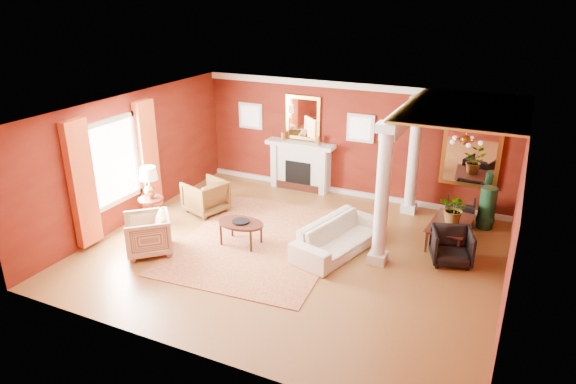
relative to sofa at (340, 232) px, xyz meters
The scene contains 27 objects.
ground 1.04m from the sofa, 153.44° to the right, with size 8.00×8.00×0.00m, color brown.
room_shell 1.84m from the sofa, 153.44° to the right, with size 8.04×7.04×2.92m.
fireplace 3.61m from the sofa, 126.62° to the left, with size 1.85×0.42×1.29m.
overmantel_mirror 3.99m from the sofa, 125.36° to the left, with size 0.95×0.07×1.15m.
flank_window_left 4.98m from the sofa, 140.59° to the left, with size 0.70×0.07×0.70m.
flank_window_right 3.39m from the sofa, 101.15° to the left, with size 0.70×0.07×0.70m.
left_window 4.95m from the sofa, 167.81° to the right, with size 0.21×2.55×2.60m.
column_front 1.31m from the sofa, ahead, with size 0.36×0.36×2.80m.
column_back 2.89m from the sofa, 71.72° to the left, with size 0.36×0.36×2.80m.
header_beam 2.77m from the sofa, 60.03° to the left, with size 0.30×3.20×0.32m, color silver.
amber_ceiling 3.42m from the sofa, 33.52° to the left, with size 2.30×3.40×0.04m, color gold.
dining_mirror 3.82m from the sofa, 55.90° to the left, with size 1.30×0.07×1.70m.
chandelier 3.06m from the sofa, 33.85° to the left, with size 0.60×0.62×0.75m.
crown_trim 3.95m from the sofa, 105.63° to the left, with size 8.00×0.08×0.16m, color silver.
base_trim 3.17m from the sofa, 105.63° to the left, with size 8.00×0.08×0.12m, color silver.
rug 1.71m from the sofa, 169.03° to the right, with size 3.18×4.24×0.02m, color maroon.
sofa is the anchor object (origin of this frame).
armchair_leopard 3.60m from the sofa, behind, with size 0.85×0.80×0.88m, color black.
armchair_stripe 3.88m from the sofa, 153.96° to the right, with size 0.87×0.81×0.90m, color tan.
coffee_table 2.04m from the sofa, 162.86° to the right, with size 1.01×1.01×0.51m.
coffee_book 2.10m from the sofa, 163.42° to the right, with size 0.16×0.02×0.22m, color black.
side_table 4.33m from the sofa, behind, with size 0.55×0.55×1.38m.
dining_table 2.39m from the sofa, 32.64° to the left, with size 1.38×0.48×0.77m, color black.
dining_chair_near 2.19m from the sofa, 12.64° to the left, with size 0.74×0.69×0.76m, color black.
dining_chair_far 3.13m from the sofa, 49.50° to the left, with size 0.63×0.59×0.65m, color black.
green_urn 3.56m from the sofa, 43.31° to the left, with size 0.40×0.40×0.97m.
potted_plant 2.47m from the sofa, 32.24° to the left, with size 0.59×0.65×0.51m, color #26591E.
Camera 1 is at (3.87, -8.47, 5.01)m, focal length 32.00 mm.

